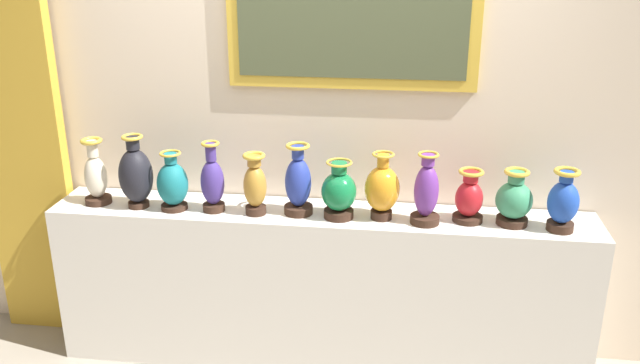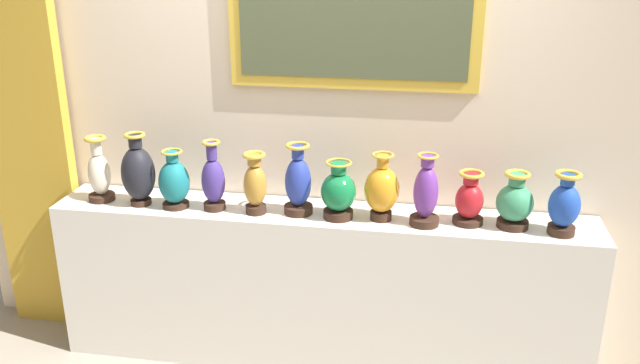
% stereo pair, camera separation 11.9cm
% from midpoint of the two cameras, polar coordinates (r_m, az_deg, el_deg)
% --- Properties ---
extents(ground_plane, '(10.33, 10.33, 0.00)m').
position_cam_midpoint_polar(ground_plane, '(4.02, -0.88, -14.77)').
color(ground_plane, gray).
extents(display_shelf, '(2.93, 0.39, 0.92)m').
position_cam_midpoint_polar(display_shelf, '(3.78, -0.92, -9.05)').
color(display_shelf, silver).
rests_on(display_shelf, ground_plane).
extents(back_wall, '(4.33, 0.14, 2.91)m').
position_cam_midpoint_polar(back_wall, '(3.64, -0.34, 6.96)').
color(back_wall, beige).
rests_on(back_wall, ground_plane).
extents(curtain_gold, '(0.50, 0.08, 2.40)m').
position_cam_midpoint_polar(curtain_gold, '(4.21, -24.88, 3.08)').
color(curtain_gold, gold).
rests_on(curtain_gold, ground_plane).
extents(vase_ivory, '(0.14, 0.14, 0.37)m').
position_cam_midpoint_polar(vase_ivory, '(3.86, -19.49, 0.46)').
color(vase_ivory, '#382319').
rests_on(vase_ivory, display_shelf).
extents(vase_onyx, '(0.18, 0.18, 0.41)m').
position_cam_midpoint_polar(vase_onyx, '(3.73, -16.38, 0.58)').
color(vase_onyx, '#382319').
rests_on(vase_onyx, display_shelf).
extents(vase_teal, '(0.17, 0.17, 0.32)m').
position_cam_midpoint_polar(vase_teal, '(3.66, -13.42, -0.18)').
color(vase_teal, '#382319').
rests_on(vase_teal, display_shelf).
extents(vase_indigo, '(0.13, 0.13, 0.39)m').
position_cam_midpoint_polar(vase_indigo, '(3.59, -10.13, -0.01)').
color(vase_indigo, '#382319').
rests_on(vase_indigo, display_shelf).
extents(vase_ochre, '(0.12, 0.12, 0.34)m').
position_cam_midpoint_polar(vase_ochre, '(3.52, -6.56, -0.29)').
color(vase_ochre, '#382319').
rests_on(vase_ochre, display_shelf).
extents(vase_cobalt, '(0.15, 0.15, 0.39)m').
position_cam_midpoint_polar(vase_cobalt, '(3.50, -2.86, -0.16)').
color(vase_cobalt, '#382319').
rests_on(vase_cobalt, display_shelf).
extents(vase_emerald, '(0.18, 0.18, 0.31)m').
position_cam_midpoint_polar(vase_emerald, '(3.46, 0.64, -0.90)').
color(vase_emerald, '#382319').
rests_on(vase_emerald, display_shelf).
extents(vase_amber, '(0.18, 0.18, 0.36)m').
position_cam_midpoint_polar(vase_amber, '(3.45, 4.36, -0.60)').
color(vase_amber, '#382319').
rests_on(vase_amber, display_shelf).
extents(vase_violet, '(0.15, 0.15, 0.38)m').
position_cam_midpoint_polar(vase_violet, '(3.41, 8.09, -0.96)').
color(vase_violet, '#382319').
rests_on(vase_violet, display_shelf).
extents(vase_crimson, '(0.16, 0.16, 0.28)m').
position_cam_midpoint_polar(vase_crimson, '(3.49, 11.69, -1.40)').
color(vase_crimson, '#382319').
rests_on(vase_crimson, display_shelf).
extents(vase_jade, '(0.19, 0.19, 0.29)m').
position_cam_midpoint_polar(vase_jade, '(3.50, 15.34, -1.52)').
color(vase_jade, '#382319').
rests_on(vase_jade, display_shelf).
extents(vase_sapphire, '(0.15, 0.15, 0.32)m').
position_cam_midpoint_polar(vase_sapphire, '(3.49, 19.18, -1.67)').
color(vase_sapphire, '#382319').
rests_on(vase_sapphire, display_shelf).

